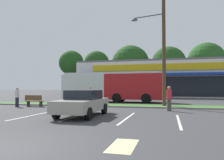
{
  "coord_description": "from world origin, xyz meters",
  "views": [
    {
      "loc": [
        4.3,
        -4.79,
        1.63
      ],
      "look_at": [
        -1.59,
        18.1,
        2.4
      ],
      "focal_mm": 35.66,
      "sensor_mm": 36.0,
      "label": 1
    }
  ],
  "objects_px": {
    "utility_pole": "(162,38)",
    "pedestrian_far": "(90,97)",
    "city_bus": "(112,86)",
    "pedestrian_near_bench": "(17,97)",
    "bus_stop_bench": "(34,100)",
    "car_0": "(104,94)",
    "car_1": "(83,103)",
    "pedestrian_by_pole": "(169,98)"
  },
  "relations": [
    {
      "from": "utility_pole",
      "to": "car_0",
      "type": "relative_size",
      "value": 2.44
    },
    {
      "from": "utility_pole",
      "to": "pedestrian_far",
      "type": "bearing_deg",
      "value": -165.63
    },
    {
      "from": "car_1",
      "to": "pedestrian_by_pole",
      "type": "xyz_separation_m",
      "value": [
        4.73,
        3.99,
        0.11
      ]
    },
    {
      "from": "city_bus",
      "to": "car_0",
      "type": "distance_m",
      "value": 6.56
    },
    {
      "from": "bus_stop_bench",
      "to": "pedestrian_near_bench",
      "type": "relative_size",
      "value": 0.99
    },
    {
      "from": "bus_stop_bench",
      "to": "car_0",
      "type": "height_order",
      "value": "car_0"
    },
    {
      "from": "city_bus",
      "to": "car_0",
      "type": "relative_size",
      "value": 2.55
    },
    {
      "from": "car_1",
      "to": "utility_pole",
      "type": "bearing_deg",
      "value": 148.86
    },
    {
      "from": "utility_pole",
      "to": "car_0",
      "type": "height_order",
      "value": "utility_pole"
    },
    {
      "from": "car_0",
      "to": "pedestrian_far",
      "type": "distance_m",
      "value": 12.77
    },
    {
      "from": "bus_stop_bench",
      "to": "pedestrian_near_bench",
      "type": "xyz_separation_m",
      "value": [
        -1.1,
        -0.76,
        0.3
      ]
    },
    {
      "from": "pedestrian_near_bench",
      "to": "pedestrian_far",
      "type": "xyz_separation_m",
      "value": [
        5.94,
        1.33,
        0.04
      ]
    },
    {
      "from": "city_bus",
      "to": "car_1",
      "type": "bearing_deg",
      "value": 97.8
    },
    {
      "from": "city_bus",
      "to": "bus_stop_bench",
      "type": "relative_size",
      "value": 7.01
    },
    {
      "from": "city_bus",
      "to": "pedestrian_near_bench",
      "type": "distance_m",
      "value": 10.08
    },
    {
      "from": "city_bus",
      "to": "pedestrian_far",
      "type": "height_order",
      "value": "city_bus"
    },
    {
      "from": "car_1",
      "to": "pedestrian_near_bench",
      "type": "xyz_separation_m",
      "value": [
        -7.51,
        4.15,
        0.06
      ]
    },
    {
      "from": "city_bus",
      "to": "car_1",
      "type": "relative_size",
      "value": 2.54
    },
    {
      "from": "bus_stop_bench",
      "to": "utility_pole",
      "type": "bearing_deg",
      "value": -169.05
    },
    {
      "from": "city_bus",
      "to": "pedestrian_near_bench",
      "type": "height_order",
      "value": "city_bus"
    },
    {
      "from": "city_bus",
      "to": "pedestrian_far",
      "type": "xyz_separation_m",
      "value": [
        -0.16,
        -6.64,
        -0.91
      ]
    },
    {
      "from": "bus_stop_bench",
      "to": "pedestrian_far",
      "type": "height_order",
      "value": "pedestrian_far"
    },
    {
      "from": "utility_pole",
      "to": "city_bus",
      "type": "distance_m",
      "value": 8.59
    },
    {
      "from": "car_0",
      "to": "pedestrian_far",
      "type": "relative_size",
      "value": 2.59
    },
    {
      "from": "pedestrian_far",
      "to": "city_bus",
      "type": "bearing_deg",
      "value": -116.77
    },
    {
      "from": "pedestrian_near_bench",
      "to": "city_bus",
      "type": "bearing_deg",
      "value": -161.33
    },
    {
      "from": "car_1",
      "to": "pedestrian_far",
      "type": "bearing_deg",
      "value": -164.09
    },
    {
      "from": "pedestrian_near_bench",
      "to": "pedestrian_by_pole",
      "type": "distance_m",
      "value": 12.23
    },
    {
      "from": "pedestrian_by_pole",
      "to": "pedestrian_far",
      "type": "xyz_separation_m",
      "value": [
        -6.29,
        1.49,
        -0.0
      ]
    },
    {
      "from": "city_bus",
      "to": "car_0",
      "type": "xyz_separation_m",
      "value": [
        -2.73,
        5.87,
        -1.03
      ]
    },
    {
      "from": "utility_pole",
      "to": "pedestrian_near_bench",
      "type": "relative_size",
      "value": 6.67
    },
    {
      "from": "utility_pole",
      "to": "bus_stop_bench",
      "type": "distance_m",
      "value": 12.0
    },
    {
      "from": "pedestrian_far",
      "to": "car_1",
      "type": "bearing_deg",
      "value": 80.5
    },
    {
      "from": "car_1",
      "to": "pedestrian_by_pole",
      "type": "relative_size",
      "value": 2.6
    },
    {
      "from": "bus_stop_bench",
      "to": "city_bus",
      "type": "bearing_deg",
      "value": -124.73
    },
    {
      "from": "car_1",
      "to": "city_bus",
      "type": "bearing_deg",
      "value": -173.38
    },
    {
      "from": "utility_pole",
      "to": "pedestrian_near_bench",
      "type": "distance_m",
      "value": 13.01
    },
    {
      "from": "city_bus",
      "to": "car_1",
      "type": "xyz_separation_m",
      "value": [
        1.41,
        -12.12,
        -1.01
      ]
    },
    {
      "from": "car_1",
      "to": "pedestrian_near_bench",
      "type": "distance_m",
      "value": 8.58
    },
    {
      "from": "city_bus",
      "to": "pedestrian_by_pole",
      "type": "height_order",
      "value": "city_bus"
    },
    {
      "from": "car_0",
      "to": "pedestrian_by_pole",
      "type": "height_order",
      "value": "pedestrian_by_pole"
    },
    {
      "from": "utility_pole",
      "to": "bus_stop_bench",
      "type": "xyz_separation_m",
      "value": [
        -10.61,
        -2.05,
        -5.21
      ]
    }
  ]
}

